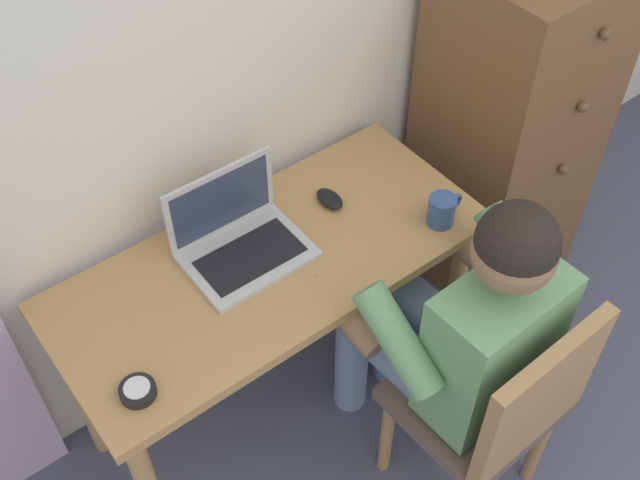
{
  "coord_description": "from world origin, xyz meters",
  "views": [
    {
      "loc": [
        -1.18,
        0.63,
        2.38
      ],
      "look_at": [
        -0.32,
        1.75,
        0.85
      ],
      "focal_mm": 43.61,
      "sensor_mm": 36.0,
      "label": 1
    }
  ],
  "objects_px": {
    "dresser": "(508,131)",
    "chair": "(495,406)",
    "person_seated": "(456,325)",
    "desk_clock": "(138,391)",
    "computer_mouse": "(330,199)",
    "coffee_mug": "(442,210)",
    "desk": "(272,286)",
    "laptop": "(239,237)"
  },
  "relations": [
    {
      "from": "dresser",
      "to": "chair",
      "type": "distance_m",
      "value": 1.02
    },
    {
      "from": "person_seated",
      "to": "desk_clock",
      "type": "distance_m",
      "value": 0.85
    },
    {
      "from": "dresser",
      "to": "computer_mouse",
      "type": "bearing_deg",
      "value": 178.49
    },
    {
      "from": "desk_clock",
      "to": "coffee_mug",
      "type": "bearing_deg",
      "value": -1.34
    },
    {
      "from": "desk",
      "to": "dresser",
      "type": "distance_m",
      "value": 1.05
    },
    {
      "from": "chair",
      "to": "desk_clock",
      "type": "xyz_separation_m",
      "value": [
        -0.8,
        0.47,
        0.27
      ]
    },
    {
      "from": "chair",
      "to": "desk",
      "type": "bearing_deg",
      "value": 115.49
    },
    {
      "from": "person_seated",
      "to": "laptop",
      "type": "height_order",
      "value": "person_seated"
    },
    {
      "from": "dresser",
      "to": "desk",
      "type": "bearing_deg",
      "value": -177.0
    },
    {
      "from": "dresser",
      "to": "person_seated",
      "type": "bearing_deg",
      "value": -146.14
    },
    {
      "from": "computer_mouse",
      "to": "chair",
      "type": "bearing_deg",
      "value": -87.27
    },
    {
      "from": "desk",
      "to": "person_seated",
      "type": "distance_m",
      "value": 0.54
    },
    {
      "from": "computer_mouse",
      "to": "desk_clock",
      "type": "distance_m",
      "value": 0.81
    },
    {
      "from": "desk",
      "to": "coffee_mug",
      "type": "relative_size",
      "value": 10.42
    },
    {
      "from": "person_seated",
      "to": "computer_mouse",
      "type": "bearing_deg",
      "value": 92.72
    },
    {
      "from": "dresser",
      "to": "desk_clock",
      "type": "bearing_deg",
      "value": -172.06
    },
    {
      "from": "desk",
      "to": "desk_clock",
      "type": "distance_m",
      "value": 0.54
    },
    {
      "from": "desk",
      "to": "laptop",
      "type": "distance_m",
      "value": 0.19
    },
    {
      "from": "person_seated",
      "to": "desk",
      "type": "bearing_deg",
      "value": 123.4
    },
    {
      "from": "laptop",
      "to": "person_seated",
      "type": "bearing_deg",
      "value": -57.28
    },
    {
      "from": "person_seated",
      "to": "laptop",
      "type": "xyz_separation_m",
      "value": [
        -0.34,
        0.53,
        0.12
      ]
    },
    {
      "from": "desk",
      "to": "coffee_mug",
      "type": "distance_m",
      "value": 0.54
    },
    {
      "from": "desk",
      "to": "desk_clock",
      "type": "relative_size",
      "value": 13.89
    },
    {
      "from": "dresser",
      "to": "laptop",
      "type": "bearing_deg",
      "value": 178.59
    },
    {
      "from": "chair",
      "to": "person_seated",
      "type": "height_order",
      "value": "person_seated"
    },
    {
      "from": "desk",
      "to": "desk_clock",
      "type": "bearing_deg",
      "value": -162.18
    },
    {
      "from": "chair",
      "to": "laptop",
      "type": "bearing_deg",
      "value": 115.88
    },
    {
      "from": "chair",
      "to": "desk_clock",
      "type": "bearing_deg",
      "value": 149.57
    },
    {
      "from": "desk",
      "to": "dresser",
      "type": "height_order",
      "value": "dresser"
    },
    {
      "from": "computer_mouse",
      "to": "coffee_mug",
      "type": "distance_m",
      "value": 0.33
    },
    {
      "from": "desk",
      "to": "person_seated",
      "type": "bearing_deg",
      "value": -56.6
    },
    {
      "from": "dresser",
      "to": "chair",
      "type": "relative_size",
      "value": 1.46
    },
    {
      "from": "dresser",
      "to": "laptop",
      "type": "height_order",
      "value": "dresser"
    },
    {
      "from": "dresser",
      "to": "desk_clock",
      "type": "relative_size",
      "value": 14.29
    },
    {
      "from": "dresser",
      "to": "person_seated",
      "type": "relative_size",
      "value": 1.07
    },
    {
      "from": "desk_clock",
      "to": "coffee_mug",
      "type": "xyz_separation_m",
      "value": [
        0.98,
        -0.02,
        0.03
      ]
    },
    {
      "from": "desk",
      "to": "dresser",
      "type": "xyz_separation_m",
      "value": [
        1.05,
        0.05,
        0.02
      ]
    },
    {
      "from": "laptop",
      "to": "computer_mouse",
      "type": "relative_size",
      "value": 3.41
    },
    {
      "from": "laptop",
      "to": "coffee_mug",
      "type": "xyz_separation_m",
      "value": [
        0.52,
        -0.27,
        -0.0
      ]
    },
    {
      "from": "desk",
      "to": "laptop",
      "type": "xyz_separation_m",
      "value": [
        -0.04,
        0.08,
        0.17
      ]
    },
    {
      "from": "computer_mouse",
      "to": "laptop",
      "type": "bearing_deg",
      "value": 179.14
    },
    {
      "from": "person_seated",
      "to": "laptop",
      "type": "distance_m",
      "value": 0.64
    }
  ]
}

